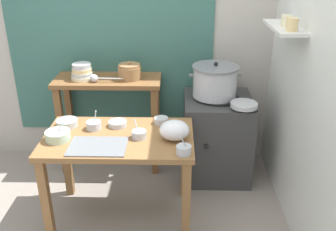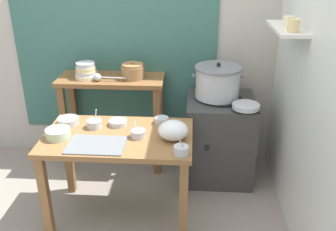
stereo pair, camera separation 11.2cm
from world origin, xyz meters
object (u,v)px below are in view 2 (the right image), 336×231
object	(u,v)px
prep_bowl_1	(118,122)
serving_tray	(96,145)
plastic_bag	(173,130)
prep_bowl_5	(138,133)
prep_bowl_4	(68,121)
prep_bowl_6	(181,150)
wide_pan	(246,106)
back_shelf_table	(112,100)
ladle	(99,77)
prep_bowl_2	(58,133)
steamer_pot	(218,82)
prep_table	(119,148)
bowl_stack_enamel	(86,71)
stove_block	(219,138)
clay_pot	(133,71)
prep_bowl_0	(94,124)
prep_bowl_3	(162,120)

from	to	relation	value
prep_bowl_1	serving_tray	bearing A→B (deg)	-105.22
plastic_bag	prep_bowl_5	size ratio (longest dim) A/B	1.53
prep_bowl_4	prep_bowl_6	world-z (taller)	prep_bowl_6
prep_bowl_6	wide_pan	bearing A→B (deg)	53.28
back_shelf_table	prep_bowl_5	bearing A→B (deg)	-66.10
ladle	prep_bowl_2	bearing A→B (deg)	-100.51
steamer_pot	prep_bowl_6	xyz separation A→B (m)	(-0.28, -0.92, -0.17)
wide_pan	prep_bowl_5	world-z (taller)	prep_bowl_5
prep_table	bowl_stack_enamel	size ratio (longest dim) A/B	5.41
stove_block	prep_bowl_5	size ratio (longest dim) A/B	5.53
wide_pan	prep_bowl_2	xyz separation A→B (m)	(-1.41, -0.50, -0.04)
prep_table	prep_bowl_1	world-z (taller)	prep_bowl_1
wide_pan	prep_bowl_6	world-z (taller)	prep_bowl_6
serving_tray	plastic_bag	size ratio (longest dim) A/B	1.85
ladle	serving_tray	world-z (taller)	ladle
prep_bowl_1	prep_bowl_6	size ratio (longest dim) A/B	0.96
serving_tray	wide_pan	xyz separation A→B (m)	(1.10, 0.59, 0.07)
steamer_pot	wide_pan	size ratio (longest dim) A/B	2.01
prep_table	steamer_pot	distance (m)	1.05
clay_pot	prep_table	bearing A→B (deg)	-90.29
prep_bowl_0	prep_bowl_4	bearing A→B (deg)	167.50
back_shelf_table	steamer_pot	size ratio (longest dim) A/B	2.13
wide_pan	prep_bowl_4	distance (m)	1.43
plastic_bag	prep_bowl_2	world-z (taller)	same
plastic_bag	prep_bowl_4	xyz separation A→B (m)	(-0.83, 0.20, -0.04)
prep_bowl_1	bowl_stack_enamel	bearing A→B (deg)	123.64
bowl_stack_enamel	serving_tray	distance (m)	1.00
steamer_pot	clay_pot	xyz separation A→B (m)	(-0.76, 0.11, 0.05)
clay_pot	plastic_bag	distance (m)	0.93
stove_block	bowl_stack_enamel	bearing A→B (deg)	174.99
plastic_bag	prep_bowl_1	world-z (taller)	plastic_bag
prep_table	prep_bowl_0	world-z (taller)	prep_bowl_0
prep_bowl_3	prep_bowl_6	world-z (taller)	prep_bowl_6
serving_tray	prep_bowl_6	bearing A→B (deg)	-8.06
stove_block	prep_bowl_4	distance (m)	1.36
plastic_bag	prep_bowl_5	bearing A→B (deg)	177.33
bowl_stack_enamel	wide_pan	xyz separation A→B (m)	(1.40, -0.32, -0.17)
prep_table	prep_bowl_2	xyz separation A→B (m)	(-0.42, -0.07, 0.15)
plastic_bag	prep_bowl_5	world-z (taller)	plastic_bag
prep_bowl_3	prep_bowl_6	bearing A→B (deg)	-70.30
back_shelf_table	clay_pot	xyz separation A→B (m)	(0.20, 0.00, 0.29)
prep_bowl_0	prep_bowl_5	world-z (taller)	prep_bowl_0
plastic_bag	prep_bowl_3	xyz separation A→B (m)	(-0.10, 0.26, -0.05)
prep_bowl_5	bowl_stack_enamel	bearing A→B (deg)	126.33
prep_table	prep_bowl_2	world-z (taller)	prep_bowl_2
serving_tray	prep_bowl_5	size ratio (longest dim) A/B	2.83
prep_bowl_3	ladle	bearing A→B (deg)	142.62
stove_block	steamer_pot	size ratio (longest dim) A/B	1.73
prep_bowl_2	back_shelf_table	bearing A→B (deg)	75.17
back_shelf_table	prep_bowl_1	bearing A→B (deg)	-74.24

